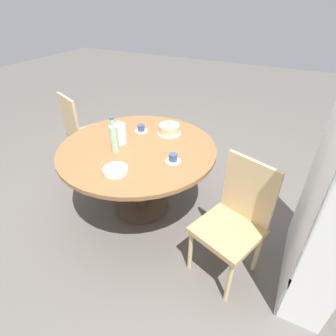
# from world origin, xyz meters

# --- Properties ---
(ground_plane) EXTENTS (14.00, 14.00, 0.00)m
(ground_plane) POSITION_xyz_m (0.00, 0.00, 0.00)
(ground_plane) COLOR #56514C
(dining_table) EXTENTS (1.41, 1.41, 0.70)m
(dining_table) POSITION_xyz_m (0.00, 0.00, 0.58)
(dining_table) COLOR #473828
(dining_table) RESTS_ON ground_plane
(chair_a) EXTENTS (0.55, 0.55, 0.94)m
(chair_a) POSITION_xyz_m (-0.33, -0.97, 0.49)
(chair_a) COLOR tan
(chair_a) RESTS_ON ground_plane
(chair_b) EXTENTS (0.54, 0.54, 0.94)m
(chair_b) POSITION_xyz_m (0.29, 0.99, 0.49)
(chair_b) COLOR tan
(chair_b) RESTS_ON ground_plane
(bookshelf) EXTENTS (0.87, 0.28, 1.67)m
(bookshelf) POSITION_xyz_m (0.11, 1.52, 0.83)
(bookshelf) COLOR silver
(bookshelf) RESTS_ON ground_plane
(coffee_pot) EXTENTS (0.12, 0.12, 0.22)m
(coffee_pot) POSITION_xyz_m (0.01, -0.18, 0.80)
(coffee_pot) COLOR white
(coffee_pot) RESTS_ON dining_table
(water_bottle) EXTENTS (0.07, 0.07, 0.31)m
(water_bottle) POSITION_xyz_m (0.15, -0.13, 0.83)
(water_bottle) COLOR #99C6A3
(water_bottle) RESTS_ON dining_table
(cake_main) EXTENTS (0.23, 0.23, 0.09)m
(cake_main) POSITION_xyz_m (-0.36, 0.14, 0.75)
(cake_main) COLOR silver
(cake_main) RESTS_ON dining_table
(cup_a) EXTENTS (0.13, 0.13, 0.07)m
(cup_a) POSITION_xyz_m (-0.28, -0.13, 0.73)
(cup_a) COLOR silver
(cup_a) RESTS_ON dining_table
(cup_b) EXTENTS (0.13, 0.13, 0.07)m
(cup_b) POSITION_xyz_m (-0.16, -0.33, 0.73)
(cup_b) COLOR silver
(cup_b) RESTS_ON dining_table
(cup_c) EXTENTS (0.13, 0.13, 0.07)m
(cup_c) POSITION_xyz_m (0.08, 0.40, 0.73)
(cup_c) COLOR silver
(cup_c) RESTS_ON dining_table
(plate_stack) EXTENTS (0.19, 0.19, 0.04)m
(plate_stack) POSITION_xyz_m (0.42, 0.07, 0.72)
(plate_stack) COLOR white
(plate_stack) RESTS_ON dining_table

